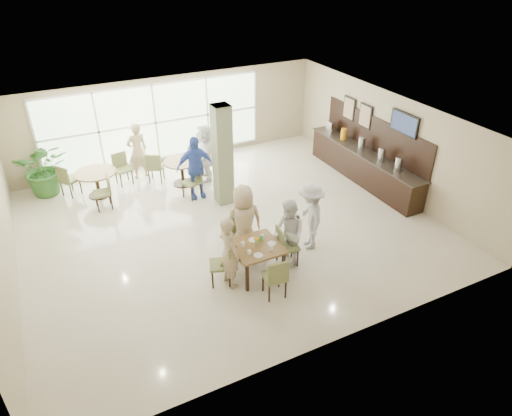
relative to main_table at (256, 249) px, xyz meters
name	(u,v)px	position (x,y,z in m)	size (l,w,h in m)	color
ground	(228,225)	(0.24, 2.09, -0.66)	(10.00, 10.00, 0.00)	beige
room_shell	(226,166)	(0.24, 2.09, 1.04)	(10.00, 10.00, 10.00)	white
window_bank	(156,123)	(-0.26, 6.55, 0.74)	(7.00, 0.04, 7.00)	silver
column	(223,156)	(0.64, 3.29, 0.74)	(0.45, 0.45, 2.80)	#636F4D
main_table	(256,249)	(0.00, 0.00, 0.00)	(1.02, 1.02, 0.75)	brown
round_table_left	(96,177)	(-2.46, 5.22, -0.08)	(1.15, 1.15, 0.75)	brown
round_table_right	(182,167)	(-0.06, 4.83, -0.10)	(1.05, 1.05, 0.75)	brown
chairs_main_table	(255,255)	(-0.01, 0.03, -0.19)	(2.16, 2.09, 0.95)	olive
chairs_table_left	(99,180)	(-2.41, 5.22, -0.19)	(2.09, 1.76, 0.95)	olive
chairs_table_right	(181,169)	(-0.06, 4.87, -0.19)	(1.95, 2.03, 0.95)	olive
tabletop_clutter	(258,244)	(0.02, -0.03, 0.15)	(0.74, 0.75, 0.21)	white
buffet_counter	(364,164)	(4.93, 2.60, -0.11)	(0.64, 4.70, 1.95)	black
wall_tv	(404,123)	(5.17, 1.49, 1.49)	(0.06, 1.00, 0.58)	black
framed_art_a	(365,116)	(5.18, 3.09, 1.19)	(0.05, 0.55, 0.70)	black
framed_art_b	(349,108)	(5.18, 3.89, 1.19)	(0.05, 0.55, 0.70)	black
potted_plant	(44,168)	(-3.71, 6.01, 0.14)	(1.45, 1.45, 1.61)	#346D2B
teen_left	(229,252)	(-0.66, -0.05, 0.16)	(0.60, 0.39, 1.65)	tan
teen_far	(244,222)	(0.05, 0.73, 0.25)	(0.89, 0.49, 1.82)	tan
teen_right	(289,233)	(0.81, 0.02, 0.14)	(0.78, 0.61, 1.61)	white
teen_standing	(310,216)	(1.60, 0.37, 0.18)	(1.09, 0.63, 1.69)	#B6B6B8
adult_a	(195,168)	(0.05, 3.90, 0.25)	(1.07, 0.61, 1.83)	#3F5EBD
adult_b	(205,152)	(0.70, 4.83, 0.21)	(1.62, 0.70, 1.74)	white
adult_standing	(137,151)	(-1.08, 5.86, 0.21)	(0.64, 0.42, 1.75)	tan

